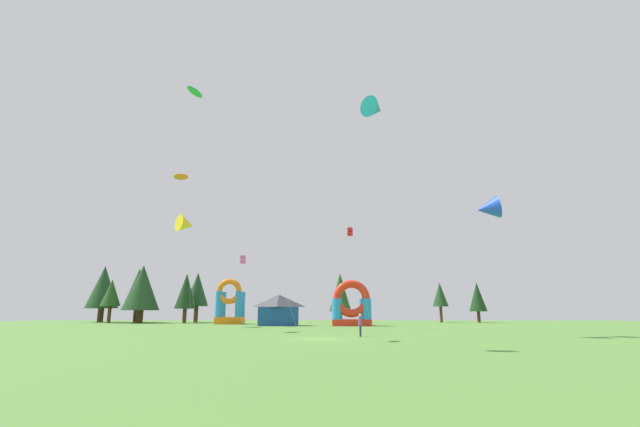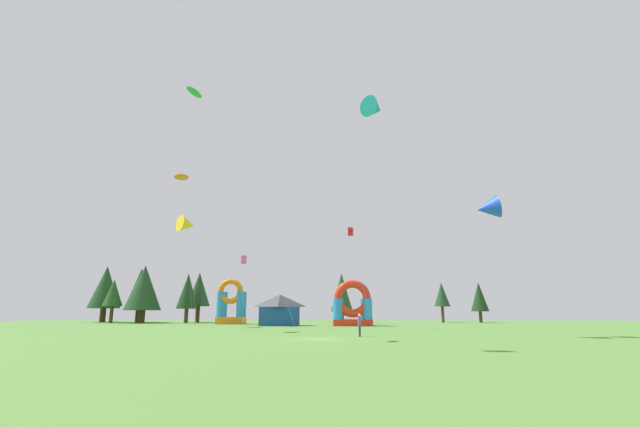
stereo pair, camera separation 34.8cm
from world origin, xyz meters
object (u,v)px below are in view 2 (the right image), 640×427
at_px(kite_yellow_delta, 187,225).
at_px(kite_teal_delta, 374,109).
at_px(festival_tent, 280,310).
at_px(inflatable_yellow_castle, 231,306).
at_px(inflatable_orange_dome, 352,309).
at_px(kite_orange_parafoil, 182,177).
at_px(kite_green_parafoil, 195,93).
at_px(kite_blue_delta, 488,208).
at_px(person_near_camera, 360,323).
at_px(kite_pink_box, 244,260).
at_px(kite_red_box, 351,232).

bearing_deg(kite_yellow_delta, kite_teal_delta, -37.94).
height_order(kite_yellow_delta, festival_tent, kite_yellow_delta).
xyz_separation_m(inflatable_yellow_castle, inflatable_orange_dome, (18.59, -7.34, -0.42)).
relative_size(kite_teal_delta, festival_tent, 4.33).
distance_m(kite_teal_delta, kite_orange_parafoil, 23.17).
relative_size(kite_green_parafoil, inflatable_orange_dome, 3.50).
distance_m(kite_blue_delta, person_near_camera, 16.06).
distance_m(kite_teal_delta, festival_tent, 32.04).
relative_size(kite_pink_box, inflatable_orange_dome, 1.52).
xyz_separation_m(kite_red_box, person_near_camera, (-0.16, -14.99, -10.33)).
height_order(kite_green_parafoil, inflatable_orange_dome, kite_green_parafoil).
relative_size(kite_teal_delta, kite_pink_box, 2.46).
bearing_deg(kite_green_parafoil, kite_yellow_delta, 107.74).
bearing_deg(kite_orange_parafoil, kite_red_box, 13.56).
bearing_deg(person_near_camera, festival_tent, -142.89).
distance_m(kite_orange_parafoil, festival_tent, 23.61).
bearing_deg(inflatable_yellow_castle, kite_red_box, -44.34).
relative_size(kite_red_box, kite_green_parafoil, 0.55).
relative_size(kite_yellow_delta, inflatable_orange_dome, 2.43).
bearing_deg(person_near_camera, inflatable_yellow_castle, -134.40).
xyz_separation_m(kite_orange_parafoil, inflatable_yellow_castle, (1.58, 22.28, -14.38)).
xyz_separation_m(kite_pink_box, kite_green_parafoil, (-0.47, -24.05, 12.46)).
xyz_separation_m(kite_yellow_delta, inflatable_orange_dome, (23.12, 2.75, -11.60)).
height_order(kite_yellow_delta, kite_green_parafoil, kite_green_parafoil).
bearing_deg(kite_teal_delta, inflatable_orange_dome, 93.59).
distance_m(kite_orange_parafoil, inflatable_yellow_castle, 26.57).
bearing_deg(kite_blue_delta, festival_tent, 132.44).
relative_size(kite_orange_parafoil, festival_tent, 3.31).
relative_size(kite_teal_delta, kite_red_box, 1.94).
bearing_deg(kite_pink_box, festival_tent, 32.84).
bearing_deg(kite_blue_delta, kite_pink_box, 142.11).
bearing_deg(kite_green_parafoil, kite_pink_box, 88.89).
distance_m(kite_red_box, inflatable_orange_dome, 13.76).
distance_m(kite_blue_delta, festival_tent, 33.32).
distance_m(kite_orange_parafoil, inflatable_orange_dome, 29.14).
height_order(person_near_camera, festival_tent, festival_tent).
height_order(kite_orange_parafoil, inflatable_yellow_castle, kite_orange_parafoil).
xyz_separation_m(kite_teal_delta, inflatable_yellow_castle, (-19.96, 29.18, -19.41)).
height_order(person_near_camera, inflatable_yellow_castle, inflatable_yellow_castle).
bearing_deg(inflatable_orange_dome, kite_green_parafoil, -120.02).
distance_m(inflatable_yellow_castle, festival_tent, 10.90).
bearing_deg(kite_red_box, kite_yellow_delta, 161.63).
height_order(kite_green_parafoil, festival_tent, kite_green_parafoil).
relative_size(kite_blue_delta, inflatable_yellow_castle, 1.82).
xyz_separation_m(inflatable_orange_dome, festival_tent, (-10.20, 0.40, -0.11)).
relative_size(kite_blue_delta, kite_pink_box, 1.33).
bearing_deg(kite_green_parafoil, inflatable_yellow_castle, 95.26).
bearing_deg(kite_pink_box, inflatable_yellow_castle, 109.77).
distance_m(person_near_camera, inflatable_orange_dome, 25.25).
xyz_separation_m(kite_yellow_delta, kite_orange_parafoil, (2.95, -12.19, 3.21)).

